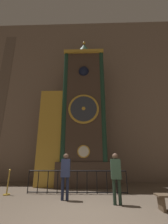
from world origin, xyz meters
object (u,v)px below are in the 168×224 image
at_px(visitor_near, 66,171).
at_px(visitor_far, 116,173).
at_px(stanchion_post, 8,186).
at_px(clock_tower, 77,116).

height_order(visitor_near, visitor_far, visitor_near).
distance_m(visitor_near, visitor_far, 1.92).
xyz_separation_m(visitor_near, stanchion_post, (-2.57, 0.75, -0.67)).
distance_m(clock_tower, visitor_far, 4.85).
distance_m(visitor_far, stanchion_post, 4.64).
xyz_separation_m(clock_tower, stanchion_post, (-2.78, -2.17, -3.67)).
height_order(clock_tower, visitor_near, clock_tower).
bearing_deg(visitor_far, stanchion_post, 167.77).
bearing_deg(clock_tower, visitor_near, -94.07).
relative_size(clock_tower, visitor_far, 5.90).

